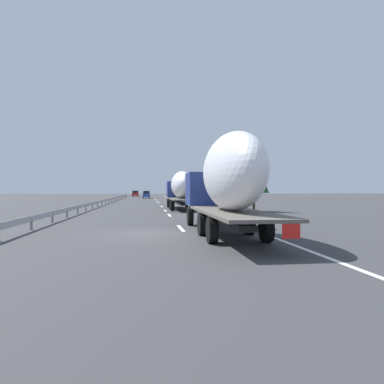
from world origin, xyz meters
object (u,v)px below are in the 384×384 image
at_px(road_sign, 191,189).
at_px(car_blue_sedan, 146,194).
at_px(car_red_compact, 135,194).
at_px(truck_trailing, 226,180).
at_px(truck_lead, 181,188).

bearing_deg(road_sign, car_blue_sedan, 11.38).
relative_size(car_red_compact, car_blue_sedan, 0.91).
distance_m(truck_trailing, car_red_compact, 92.76).
distance_m(truck_lead, truck_trailing, 21.74).
bearing_deg(truck_trailing, road_sign, -4.77).
height_order(truck_lead, car_red_compact, truck_lead).
height_order(car_blue_sedan, road_sign, road_sign).
height_order(truck_lead, road_sign, truck_lead).
distance_m(truck_lead, car_red_compact, 71.11).
bearing_deg(car_blue_sedan, car_red_compact, 9.06).
distance_m(truck_lead, car_blue_sedan, 49.70).
bearing_deg(truck_lead, car_red_compact, 5.77).
bearing_deg(truck_trailing, truck_lead, -0.00).
xyz_separation_m(truck_trailing, road_sign, (37.15, -3.10, -0.38)).
bearing_deg(truck_lead, truck_trailing, 180.00).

